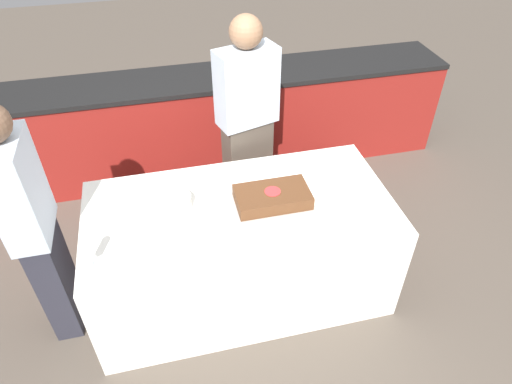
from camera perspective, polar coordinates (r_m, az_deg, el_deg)
The scene contains 9 objects.
ground_plane at distance 3.40m, azimuth -1.73°, elevation -11.60°, with size 14.00×14.00×0.00m, color brown.
back_counter at distance 4.28m, azimuth -6.30°, elevation 8.61°, with size 4.40×0.58×0.92m.
dining_table at distance 3.11m, azimuth -1.87°, elevation -7.17°, with size 1.93×0.97×0.77m.
cake at distance 2.84m, azimuth 2.07°, elevation -0.65°, with size 0.50×0.30×0.09m.
plate_stack at distance 2.85m, azimuth -10.12°, elevation -1.33°, with size 0.21×0.21×0.09m.
wine_glass at distance 2.56m, azimuth -20.39°, elevation -6.66°, with size 0.06×0.06×0.20m.
side_plate_near_cake at distance 3.07m, azimuth -0.04°, elevation 1.83°, with size 0.18×0.18×0.00m.
person_cutting_cake at distance 3.36m, azimuth -1.09°, elevation 8.00°, with size 0.46×0.31×1.71m.
person_seated_left at distance 2.87m, azimuth -25.94°, elevation -4.13°, with size 0.20×0.39×1.64m.
Camera 1 is at (-0.40, -2.09, 2.66)m, focal length 32.00 mm.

